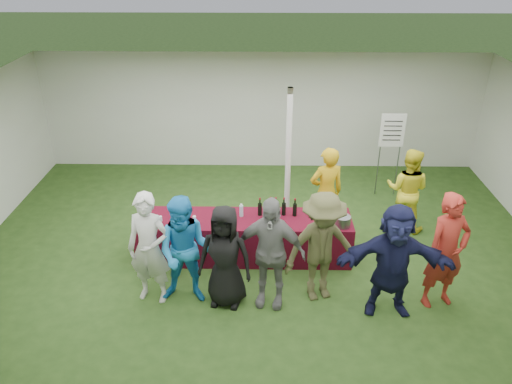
{
  "coord_description": "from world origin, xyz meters",
  "views": [
    {
      "loc": [
        0.06,
        -6.99,
        4.99
      ],
      "look_at": [
        -0.06,
        0.19,
        1.25
      ],
      "focal_mm": 35.0,
      "sensor_mm": 36.0,
      "label": 1
    }
  ],
  "objects_px": {
    "dump_bucket": "(343,221)",
    "customer_3": "(270,253)",
    "wine_list_sign": "(392,137)",
    "staff_back": "(407,190)",
    "customer_1": "(186,251)",
    "customer_2": "(225,257)",
    "customer_5": "(393,261)",
    "customer_4": "(322,248)",
    "serving_table": "(244,237)",
    "staff_pourer": "(326,193)",
    "customer_6": "(447,251)",
    "customer_0": "(149,249)"
  },
  "relations": [
    {
      "from": "dump_bucket",
      "to": "customer_3",
      "type": "height_order",
      "value": "customer_3"
    },
    {
      "from": "wine_list_sign",
      "to": "staff_back",
      "type": "relative_size",
      "value": 1.12
    },
    {
      "from": "customer_1",
      "to": "customer_2",
      "type": "xyz_separation_m",
      "value": [
        0.57,
        -0.04,
        -0.06
      ]
    },
    {
      "from": "dump_bucket",
      "to": "customer_2",
      "type": "height_order",
      "value": "customer_2"
    },
    {
      "from": "staff_back",
      "to": "customer_1",
      "type": "height_order",
      "value": "customer_1"
    },
    {
      "from": "wine_list_sign",
      "to": "customer_5",
      "type": "relative_size",
      "value": 1.02
    },
    {
      "from": "customer_1",
      "to": "customer_3",
      "type": "xyz_separation_m",
      "value": [
        1.22,
        -0.04,
        0.02
      ]
    },
    {
      "from": "customer_3",
      "to": "customer_4",
      "type": "relative_size",
      "value": 1.0
    },
    {
      "from": "dump_bucket",
      "to": "customer_4",
      "type": "bearing_deg",
      "value": -116.84
    },
    {
      "from": "serving_table",
      "to": "customer_5",
      "type": "relative_size",
      "value": 2.04
    },
    {
      "from": "wine_list_sign",
      "to": "staff_pourer",
      "type": "bearing_deg",
      "value": -132.26
    },
    {
      "from": "customer_1",
      "to": "staff_pourer",
      "type": "bearing_deg",
      "value": 44.34
    },
    {
      "from": "serving_table",
      "to": "customer_6",
      "type": "bearing_deg",
      "value": -21.48
    },
    {
      "from": "serving_table",
      "to": "customer_1",
      "type": "relative_size",
      "value": 2.07
    },
    {
      "from": "serving_table",
      "to": "customer_1",
      "type": "height_order",
      "value": "customer_1"
    },
    {
      "from": "customer_2",
      "to": "customer_6",
      "type": "distance_m",
      "value": 3.2
    },
    {
      "from": "customer_0",
      "to": "customer_3",
      "type": "bearing_deg",
      "value": 9.12
    },
    {
      "from": "customer_0",
      "to": "customer_5",
      "type": "xyz_separation_m",
      "value": [
        3.5,
        -0.23,
        -0.01
      ]
    },
    {
      "from": "customer_2",
      "to": "customer_5",
      "type": "relative_size",
      "value": 0.92
    },
    {
      "from": "customer_1",
      "to": "customer_6",
      "type": "height_order",
      "value": "customer_6"
    },
    {
      "from": "customer_0",
      "to": "customer_6",
      "type": "height_order",
      "value": "customer_6"
    },
    {
      "from": "customer_2",
      "to": "dump_bucket",
      "type": "bearing_deg",
      "value": 38.27
    },
    {
      "from": "customer_0",
      "to": "customer_4",
      "type": "relative_size",
      "value": 1.0
    },
    {
      "from": "serving_table",
      "to": "customer_6",
      "type": "height_order",
      "value": "customer_6"
    },
    {
      "from": "customer_2",
      "to": "customer_5",
      "type": "distance_m",
      "value": 2.39
    },
    {
      "from": "customer_4",
      "to": "dump_bucket",
      "type": "bearing_deg",
      "value": 46.35
    },
    {
      "from": "customer_6",
      "to": "staff_pourer",
      "type": "bearing_deg",
      "value": 111.38
    },
    {
      "from": "dump_bucket",
      "to": "staff_pourer",
      "type": "relative_size",
      "value": 0.15
    },
    {
      "from": "customer_0",
      "to": "customer_1",
      "type": "distance_m",
      "value": 0.54
    },
    {
      "from": "serving_table",
      "to": "staff_back",
      "type": "bearing_deg",
      "value": 18.68
    },
    {
      "from": "wine_list_sign",
      "to": "customer_3",
      "type": "distance_m",
      "value": 4.37
    },
    {
      "from": "customer_3",
      "to": "customer_1",
      "type": "bearing_deg",
      "value": -171.22
    },
    {
      "from": "staff_back",
      "to": "customer_0",
      "type": "bearing_deg",
      "value": 52.33
    },
    {
      "from": "customer_1",
      "to": "customer_2",
      "type": "relative_size",
      "value": 1.07
    },
    {
      "from": "customer_4",
      "to": "customer_0",
      "type": "bearing_deg",
      "value": 164.87
    },
    {
      "from": "customer_3",
      "to": "customer_5",
      "type": "bearing_deg",
      "value": 5.24
    },
    {
      "from": "customer_6",
      "to": "wine_list_sign",
      "type": "bearing_deg",
      "value": 73.5
    },
    {
      "from": "wine_list_sign",
      "to": "customer_4",
      "type": "distance_m",
      "value": 3.85
    },
    {
      "from": "customer_4",
      "to": "customer_3",
      "type": "bearing_deg",
      "value": 173.64
    },
    {
      "from": "customer_4",
      "to": "customer_5",
      "type": "relative_size",
      "value": 1.01
    },
    {
      "from": "customer_0",
      "to": "customer_4",
      "type": "bearing_deg",
      "value": 13.0
    },
    {
      "from": "customer_4",
      "to": "serving_table",
      "type": "bearing_deg",
      "value": 121.32
    },
    {
      "from": "serving_table",
      "to": "customer_3",
      "type": "height_order",
      "value": "customer_3"
    },
    {
      "from": "staff_pourer",
      "to": "staff_back",
      "type": "xyz_separation_m",
      "value": [
        1.52,
        0.27,
        -0.07
      ]
    },
    {
      "from": "customer_1",
      "to": "customer_4",
      "type": "xyz_separation_m",
      "value": [
        1.99,
        0.1,
        0.02
      ]
    },
    {
      "from": "staff_pourer",
      "to": "customer_2",
      "type": "bearing_deg",
      "value": 33.76
    },
    {
      "from": "customer_2",
      "to": "customer_0",
      "type": "bearing_deg",
      "value": -173.39
    },
    {
      "from": "staff_pourer",
      "to": "customer_6",
      "type": "relative_size",
      "value": 0.95
    },
    {
      "from": "customer_0",
      "to": "customer_5",
      "type": "bearing_deg",
      "value": 7.58
    },
    {
      "from": "customer_3",
      "to": "customer_4",
      "type": "bearing_deg",
      "value": 20.97
    }
  ]
}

